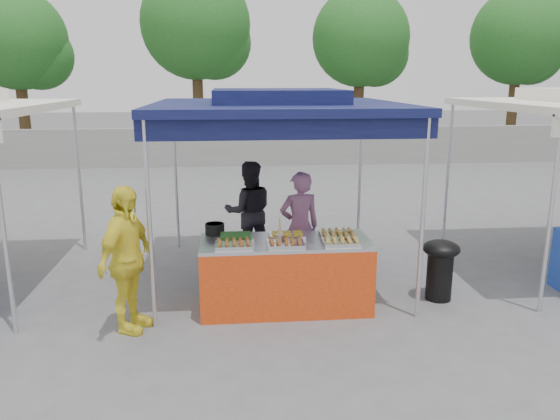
{
  "coord_description": "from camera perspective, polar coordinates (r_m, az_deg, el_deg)",
  "views": [
    {
      "loc": [
        -0.63,
        -6.22,
        2.71
      ],
      "look_at": [
        0.0,
        0.6,
        1.05
      ],
      "focal_mm": 35.0,
      "sensor_mm": 36.0,
      "label": 1
    }
  ],
  "objects": [
    {
      "name": "back_wall",
      "position": [
        17.36,
        -3.18,
        6.62
      ],
      "size": [
        40.0,
        0.25,
        1.2
      ],
      "primitive_type": "cube",
      "color": "gray",
      "rests_on": "ground_plane"
    },
    {
      "name": "food_tray_fl",
      "position": [
        6.17,
        -4.82,
        -3.64
      ],
      "size": [
        0.42,
        0.3,
        0.07
      ],
      "color": "silver",
      "rests_on": "vendor_table"
    },
    {
      "name": "food_tray_br",
      "position": [
        6.58,
        6.05,
        -2.57
      ],
      "size": [
        0.42,
        0.3,
        0.07
      ],
      "color": "silver",
      "rests_on": "vendor_table"
    },
    {
      "name": "main_canopy",
      "position": [
        7.22,
        -0.27,
        10.93
      ],
      "size": [
        3.2,
        3.2,
        2.57
      ],
      "color": "silver",
      "rests_on": "ground_plane"
    },
    {
      "name": "helper_man",
      "position": [
        8.18,
        -3.25,
        -0.17
      ],
      "size": [
        0.78,
        0.63,
        1.53
      ],
      "primitive_type": "imported",
      "rotation": [
        0.0,
        0.0,
        3.22
      ],
      "color": "black",
      "rests_on": "ground_plane"
    },
    {
      "name": "crate_right",
      "position": [
        7.39,
        2.9,
        -6.55
      ],
      "size": [
        0.54,
        0.38,
        0.33
      ],
      "primitive_type": "cube",
      "color": "#152EAE",
      "rests_on": "ground_plane"
    },
    {
      "name": "cooking_pot",
      "position": [
        6.7,
        -6.83,
        -1.99
      ],
      "size": [
        0.24,
        0.24,
        0.14
      ],
      "primitive_type": "cylinder",
      "color": "black",
      "rests_on": "vendor_table"
    },
    {
      "name": "food_tray_fr",
      "position": [
        6.29,
        6.39,
        -3.33
      ],
      "size": [
        0.42,
        0.3,
        0.07
      ],
      "color": "silver",
      "rests_on": "vendor_table"
    },
    {
      "name": "skewer_cup",
      "position": [
        6.28,
        -0.05,
        -3.05
      ],
      "size": [
        0.09,
        0.09,
        0.11
      ],
      "primitive_type": "cylinder",
      "color": "silver",
      "rests_on": "vendor_table"
    },
    {
      "name": "tree_1",
      "position": [
        19.5,
        -8.34,
        18.2
      ],
      "size": [
        3.7,
        3.67,
        6.31
      ],
      "color": "#45311A",
      "rests_on": "ground_plane"
    },
    {
      "name": "customer_person",
      "position": [
        6.1,
        -15.74,
        -5.04
      ],
      "size": [
        0.72,
        1.03,
        1.62
      ],
      "primitive_type": "imported",
      "rotation": [
        0.0,
        0.0,
        1.19
      ],
      "color": "yellow",
      "rests_on": "ground_plane"
    },
    {
      "name": "crate_left",
      "position": [
        7.35,
        -3.9,
        -6.71
      ],
      "size": [
        0.54,
        0.38,
        0.32
      ],
      "primitive_type": "cube",
      "color": "#152EAE",
      "rests_on": "ground_plane"
    },
    {
      "name": "tree_0",
      "position": [
        20.27,
        -25.38,
        15.4
      ],
      "size": [
        3.32,
        3.22,
        5.54
      ],
      "color": "#45311A",
      "rests_on": "ground_plane"
    },
    {
      "name": "tree_3",
      "position": [
        22.27,
        23.97,
        15.84
      ],
      "size": [
        3.48,
        3.41,
        5.86
      ],
      "color": "#45311A",
      "rests_on": "ground_plane"
    },
    {
      "name": "food_tray_bm",
      "position": [
        6.52,
        0.72,
        -2.63
      ],
      "size": [
        0.42,
        0.3,
        0.07
      ],
      "color": "silver",
      "rests_on": "vendor_table"
    },
    {
      "name": "food_tray_bl",
      "position": [
        6.45,
        -4.66,
        -2.87
      ],
      "size": [
        0.42,
        0.3,
        0.07
      ],
      "color": "silver",
      "rests_on": "vendor_table"
    },
    {
      "name": "crate_stacked",
      "position": [
        7.29,
        2.93,
        -4.21
      ],
      "size": [
        0.51,
        0.36,
        0.31
      ],
      "primitive_type": "cube",
      "color": "#152EAE",
      "rests_on": "crate_right"
    },
    {
      "name": "tree_2",
      "position": [
        19.89,
        8.8,
        16.93
      ],
      "size": [
        3.41,
        3.33,
        5.72
      ],
      "color": "#45311A",
      "rests_on": "ground_plane"
    },
    {
      "name": "ground_plane",
      "position": [
        6.81,
        0.47,
        -9.81
      ],
      "size": [
        80.0,
        80.0,
        0.0
      ],
      "primitive_type": "plane",
      "color": "slate"
    },
    {
      "name": "wok_burner",
      "position": [
        7.09,
        16.39,
        -5.49
      ],
      "size": [
        0.46,
        0.46,
        0.77
      ],
      "rotation": [
        0.0,
        0.0,
        -0.28
      ],
      "color": "black",
      "rests_on": "ground_plane"
    },
    {
      "name": "food_tray_fm",
      "position": [
        6.19,
        0.59,
        -3.54
      ],
      "size": [
        0.42,
        0.3,
        0.07
      ],
      "color": "silver",
      "rests_on": "vendor_table"
    },
    {
      "name": "vendor_woman",
      "position": [
        7.34,
        2.05,
        -1.79
      ],
      "size": [
        0.61,
        0.46,
        1.52
      ],
      "primitive_type": "imported",
      "rotation": [
        0.0,
        0.0,
        3.33
      ],
      "color": "#935D83",
      "rests_on": "ground_plane"
    },
    {
      "name": "vendor_table",
      "position": [
        6.56,
        0.57,
        -6.75
      ],
      "size": [
        2.0,
        0.8,
        0.85
      ],
      "color": "red",
      "rests_on": "ground_plane"
    }
  ]
}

